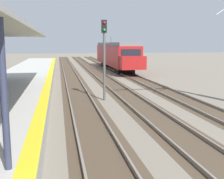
% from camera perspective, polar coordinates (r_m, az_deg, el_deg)
% --- Properties ---
extents(station_platform, '(5.00, 80.00, 0.91)m').
position_cam_1_polar(station_platform, '(17.64, -20.40, -2.07)').
color(station_platform, '#B7B5AD').
rests_on(station_platform, ground).
extents(track_pair_nearest_platform, '(2.34, 120.00, 0.16)m').
position_cam_1_polar(track_pair_nearest_platform, '(21.42, -6.87, -0.73)').
color(track_pair_nearest_platform, '#4C3D2D').
rests_on(track_pair_nearest_platform, ground).
extents(track_pair_middle, '(2.34, 120.00, 0.16)m').
position_cam_1_polar(track_pair_middle, '(21.90, 2.04, -0.45)').
color(track_pair_middle, '#4C3D2D').
rests_on(track_pair_middle, ground).
extents(track_pair_far_side, '(2.34, 120.00, 0.16)m').
position_cam_1_polar(track_pair_far_side, '(22.88, 10.37, -0.18)').
color(track_pair_far_side, '#4C3D2D').
rests_on(track_pair_far_side, ground).
extents(approaching_train, '(2.93, 19.60, 4.76)m').
position_cam_1_polar(approaching_train, '(41.11, 0.80, 7.05)').
color(approaching_train, maroon).
rests_on(approaching_train, ground).
extents(rail_signal_post, '(0.32, 0.34, 5.20)m').
position_cam_1_polar(rail_signal_post, '(18.50, -1.57, 7.56)').
color(rail_signal_post, '#4C4C4C').
rests_on(rail_signal_post, ground).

